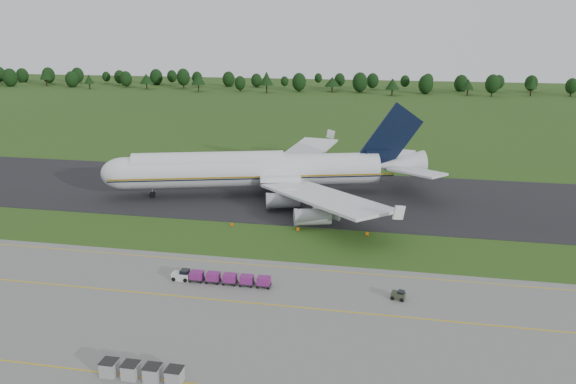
% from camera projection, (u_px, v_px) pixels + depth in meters
% --- Properties ---
extents(ground, '(600.00, 600.00, 0.00)m').
position_uv_depth(ground, '(275.00, 242.00, 94.80)').
color(ground, '#274815').
rests_on(ground, ground).
extents(apron, '(300.00, 52.00, 0.06)m').
position_uv_depth(apron, '(211.00, 352.00, 62.80)').
color(apron, slate).
rests_on(apron, ground).
extents(taxiway, '(300.00, 40.00, 0.08)m').
position_uv_depth(taxiway, '(303.00, 195.00, 121.14)').
color(taxiway, black).
rests_on(taxiway, ground).
extents(apron_markings, '(300.00, 30.20, 0.01)m').
position_uv_depth(apron_markings, '(229.00, 320.00, 69.40)').
color(apron_markings, gold).
rests_on(apron_markings, apron).
extents(tree_line, '(525.94, 23.28, 11.91)m').
position_uv_depth(tree_line, '(367.00, 82.00, 300.33)').
color(tree_line, black).
rests_on(tree_line, ground).
extents(aircraft, '(69.73, 65.51, 19.63)m').
position_uv_depth(aircraft, '(259.00, 169.00, 119.73)').
color(aircraft, silver).
rests_on(aircraft, ground).
extents(baggage_train, '(14.46, 1.53, 1.48)m').
position_uv_depth(baggage_train, '(219.00, 278.00, 79.29)').
color(baggage_train, silver).
rests_on(baggage_train, apron).
extents(utility_cart, '(2.00, 1.47, 0.99)m').
position_uv_depth(utility_cart, '(398.00, 296.00, 74.67)').
color(utility_cart, '#323827').
rests_on(utility_cart, apron).
extents(uld_row, '(8.88, 1.68, 1.66)m').
position_uv_depth(uld_row, '(142.00, 372.00, 57.72)').
color(uld_row, '#999999').
rests_on(uld_row, apron).
extents(edge_markers, '(25.01, 0.30, 0.60)m').
position_uv_depth(edge_markers, '(298.00, 229.00, 99.83)').
color(edge_markers, '#E15E07').
rests_on(edge_markers, ground).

